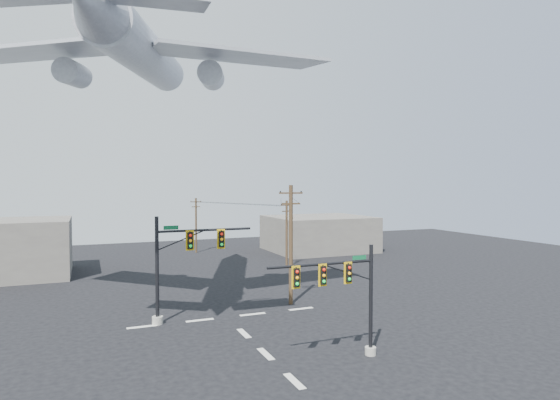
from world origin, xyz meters
name	(u,v)px	position (x,y,z in m)	size (l,w,h in m)	color
ground	(294,381)	(0.00, 0.00, 0.00)	(120.00, 120.00, 0.00)	black
lane_markings	(258,346)	(0.00, 5.33, 0.01)	(14.00, 21.20, 0.01)	silver
signal_mast_near	(347,295)	(3.88, 1.52, 3.60)	(6.64, 0.70, 6.33)	#99988B
signal_mast_far	(179,265)	(-3.45, 12.20, 4.03)	(7.18, 0.83, 7.51)	#99988B
utility_pole_a	(291,242)	(5.84, 13.62, 5.06)	(1.93, 0.46, 9.67)	#442F1D
utility_pole_b	(287,233)	(11.97, 28.64, 4.10)	(1.58, 0.35, 7.83)	#442F1D
utility_pole_c	(196,224)	(4.96, 44.82, 4.05)	(1.59, 0.26, 7.75)	#442F1D
power_lines	(258,202)	(8.68, 29.25, 7.65)	(8.44, 31.21, 0.93)	black
airliner	(143,54)	(-5.32, 15.48, 19.38)	(26.64, 28.83, 7.67)	silver
building_right	(319,233)	(22.00, 40.00, 2.50)	(14.00, 12.00, 5.00)	#69665D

